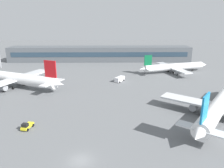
# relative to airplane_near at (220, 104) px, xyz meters

# --- Properties ---
(ground_plane) EXTENTS (400.00, 400.00, 0.00)m
(ground_plane) POSITION_rel_airplane_near_xyz_m (-35.43, 20.81, -3.40)
(ground_plane) COLOR slate
(terminal_building) EXTENTS (111.70, 12.13, 9.00)m
(terminal_building) POSITION_rel_airplane_near_xyz_m (-35.43, 81.71, 1.10)
(terminal_building) COLOR #4C5156
(terminal_building) RESTS_ON ground_plane
(airplane_near) EXTENTS (30.92, 37.76, 11.15)m
(airplane_near) POSITION_rel_airplane_near_xyz_m (0.00, 0.00, 0.00)
(airplane_near) COLOR silver
(airplane_near) RESTS_ON ground_plane
(airplane_mid) EXTENTS (44.61, 32.15, 11.73)m
(airplane_mid) POSITION_rel_airplane_near_xyz_m (-67.28, 27.89, 0.18)
(airplane_mid) COLOR white
(airplane_mid) RESTS_ON ground_plane
(airplane_far) EXTENTS (36.92, 26.26, 9.32)m
(airplane_far) POSITION_rel_airplane_near_xyz_m (2.50, 50.21, -0.56)
(airplane_far) COLOR white
(airplane_far) RESTS_ON ground_plane
(baggage_tug_yellow) EXTENTS (2.43, 3.84, 1.75)m
(baggage_tug_yellow) POSITION_rel_airplane_near_xyz_m (-49.89, -6.70, -2.60)
(baggage_tug_yellow) COLOR yellow
(baggage_tug_yellow) RESTS_ON ground_plane
(service_van_white) EXTENTS (4.58, 5.42, 2.08)m
(service_van_white) POSITION_rel_airplane_near_xyz_m (-25.42, 34.34, -2.29)
(service_van_white) COLOR white
(service_van_white) RESTS_ON ground_plane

